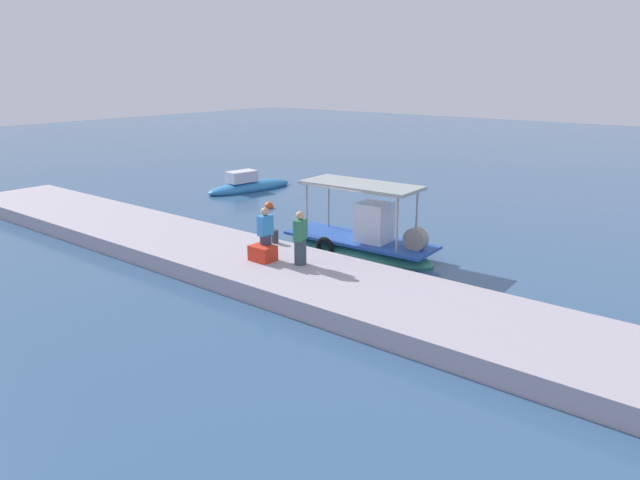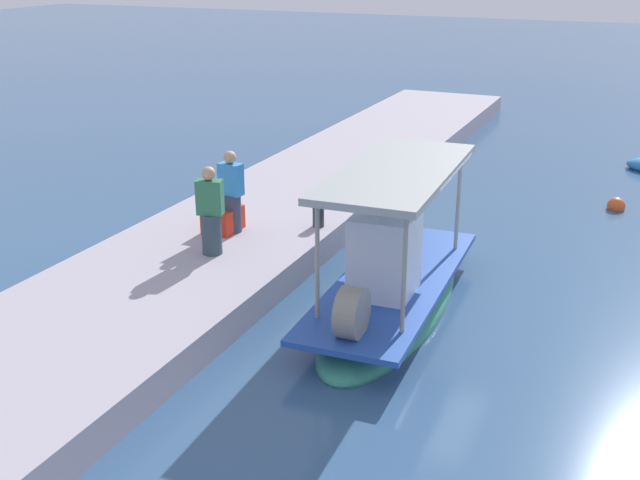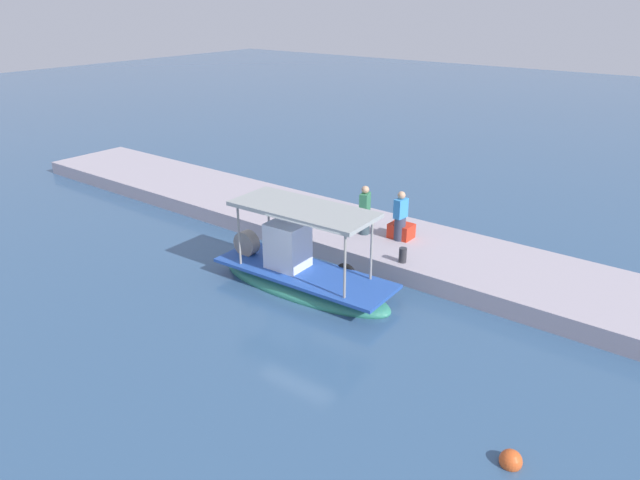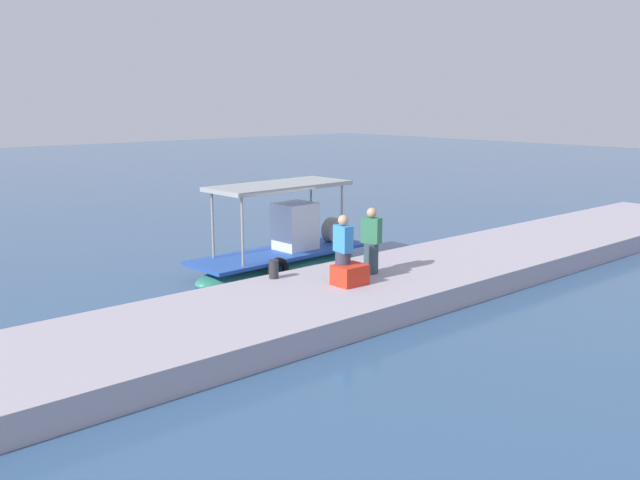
% 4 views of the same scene
% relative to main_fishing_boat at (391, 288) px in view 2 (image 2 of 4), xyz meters
% --- Properties ---
extents(ground_plane, '(120.00, 120.00, 0.00)m').
position_rel_main_fishing_boat_xyz_m(ground_plane, '(-0.74, 0.28, -0.44)').
color(ground_plane, '#35577E').
extents(dock_quay, '(36.00, 3.93, 0.56)m').
position_rel_main_fishing_boat_xyz_m(dock_quay, '(-0.74, -3.90, -0.16)').
color(dock_quay, '#A9A0AC').
rests_on(dock_quay, ground_plane).
extents(main_fishing_boat, '(5.91, 2.11, 2.91)m').
position_rel_main_fishing_boat_xyz_m(main_fishing_boat, '(0.00, 0.00, 0.00)').
color(main_fishing_boat, '#32886E').
rests_on(main_fishing_boat, ground_plane).
extents(fisherman_near_bollard, '(0.47, 0.53, 1.70)m').
position_rel_main_fishing_boat_xyz_m(fisherman_near_bollard, '(0.10, -3.53, 0.89)').
color(fisherman_near_bollard, '#344751').
rests_on(fisherman_near_bollard, dock_quay).
extents(fisherman_by_crate, '(0.41, 0.50, 1.68)m').
position_rel_main_fishing_boat_xyz_m(fisherman_by_crate, '(-1.12, -3.79, 0.88)').
color(fisherman_by_crate, '#393C52').
rests_on(fisherman_by_crate, dock_quay).
extents(mooring_bollard, '(0.24, 0.24, 0.46)m').
position_rel_main_fishing_boat_xyz_m(mooring_bollard, '(-2.10, -2.32, 0.35)').
color(mooring_bollard, '#2D2D33').
rests_on(mooring_bollard, dock_quay).
extents(cargo_crate, '(0.77, 0.61, 0.48)m').
position_rel_main_fishing_boat_xyz_m(cargo_crate, '(-1.07, -3.99, 0.37)').
color(cargo_crate, red).
rests_on(cargo_crate, dock_quay).
extents(marker_buoy, '(0.43, 0.43, 0.43)m').
position_rel_main_fishing_boat_xyz_m(marker_buoy, '(-7.62, 3.18, -0.35)').
color(marker_buoy, '#DE5723').
rests_on(marker_buoy, ground_plane).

